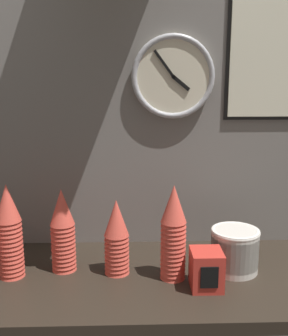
# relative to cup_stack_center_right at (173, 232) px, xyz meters

# --- Properties ---
(ground_plane) EXTENTS (1.60, 0.56, 0.04)m
(ground_plane) POSITION_rel_cup_stack_center_right_xyz_m (-0.07, 0.03, -0.17)
(ground_plane) COLOR black
(wall_tiled_back) EXTENTS (1.60, 0.03, 1.05)m
(wall_tiled_back) POSITION_rel_cup_stack_center_right_xyz_m (-0.07, 0.30, 0.38)
(wall_tiled_back) COLOR slate
(wall_tiled_back) RESTS_ON ground_plane
(cup_stack_center_right) EXTENTS (0.08, 0.08, 0.30)m
(cup_stack_center_right) POSITION_rel_cup_stack_center_right_xyz_m (0.00, 0.00, 0.00)
(cup_stack_center_right) COLOR #DB4C3D
(cup_stack_center_right) RESTS_ON ground_plane
(cup_stack_center_left) EXTENTS (0.08, 0.08, 0.27)m
(cup_stack_center_left) POSITION_rel_cup_stack_center_right_xyz_m (-0.35, 0.07, -0.01)
(cup_stack_center_left) COLOR #DB4C3D
(cup_stack_center_left) RESTS_ON ground_plane
(cup_stack_left) EXTENTS (0.08, 0.08, 0.30)m
(cup_stack_left) POSITION_rel_cup_stack_center_right_xyz_m (-0.50, 0.03, 0.00)
(cup_stack_left) COLOR #DB4C3D
(cup_stack_left) RESTS_ON ground_plane
(cup_stack_center) EXTENTS (0.08, 0.08, 0.24)m
(cup_stack_center) POSITION_rel_cup_stack_center_right_xyz_m (-0.17, 0.04, -0.03)
(cup_stack_center) COLOR #DB4C3D
(cup_stack_center) RESTS_ON ground_plane
(bowl_stack_right) EXTENTS (0.15, 0.15, 0.14)m
(bowl_stack_right) POSITION_rel_cup_stack_center_right_xyz_m (0.20, 0.04, -0.08)
(bowl_stack_right) COLOR beige
(bowl_stack_right) RESTS_ON ground_plane
(wall_clock) EXTENTS (0.29, 0.03, 0.29)m
(wall_clock) POSITION_rel_cup_stack_center_right_xyz_m (0.02, 0.27, 0.46)
(wall_clock) COLOR beige
(menu_board) EXTENTS (0.41, 0.01, 0.44)m
(menu_board) POSITION_rel_cup_stack_center_right_xyz_m (0.41, 0.28, 0.53)
(menu_board) COLOR black
(napkin_dispenser) EXTENTS (0.09, 0.10, 0.12)m
(napkin_dispenser) POSITION_rel_cup_stack_center_right_xyz_m (0.09, -0.06, -0.09)
(napkin_dispenser) COLOR red
(napkin_dispenser) RESTS_ON ground_plane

